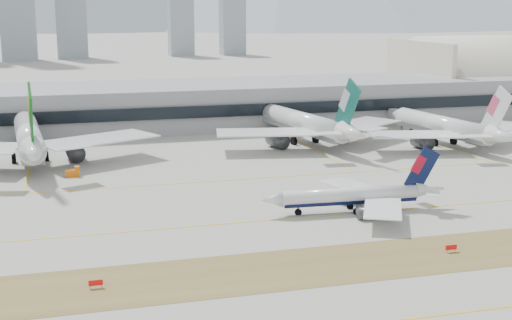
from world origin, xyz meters
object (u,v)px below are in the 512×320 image
object	(u,v)px
widebody_eva	(29,139)
widebody_cathay	(307,125)
terminal	(167,105)
hangar	(507,103)
taxiing_airliner	(357,196)
widebody_china_air	(447,128)

from	to	relation	value
widebody_eva	widebody_cathay	world-z (taller)	widebody_eva
terminal	hangar	world-z (taller)	hangar
terminal	hangar	xyz separation A→B (m)	(154.56, 20.16, -7.37)
widebody_eva	widebody_cathay	distance (m)	82.95
taxiing_airliner	widebody_eva	distance (m)	96.44
taxiing_airliner	widebody_cathay	xyz separation A→B (m)	(14.56, 73.07, 2.87)
widebody_cathay	hangar	world-z (taller)	hangar
widebody_china_air	hangar	distance (m)	110.50
widebody_eva	widebody_china_air	xyz separation A→B (m)	(123.96, -8.81, -1.10)
widebody_eva	terminal	size ratio (longest dim) A/B	0.25
taxiing_airliner	widebody_eva	xyz separation A→B (m)	(-68.23, 68.07, 3.44)
widebody_cathay	widebody_china_air	xyz separation A→B (m)	(41.17, -13.82, -0.53)
taxiing_airliner	widebody_china_air	world-z (taller)	widebody_china_air
taxiing_airliner	hangar	size ratio (longest dim) A/B	0.45
widebody_china_air	widebody_cathay	bearing A→B (deg)	62.88
widebody_cathay	widebody_china_air	size ratio (longest dim) A/B	1.09
terminal	taxiing_airliner	bearing A→B (deg)	-79.34
widebody_eva	taxiing_airliner	bearing A→B (deg)	-139.21
terminal	hangar	size ratio (longest dim) A/B	3.08
taxiing_airliner	terminal	distance (m)	120.79
taxiing_airliner	terminal	xyz separation A→B (m)	(-22.33, 118.63, 4.20)
widebody_cathay	widebody_china_air	distance (m)	43.43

